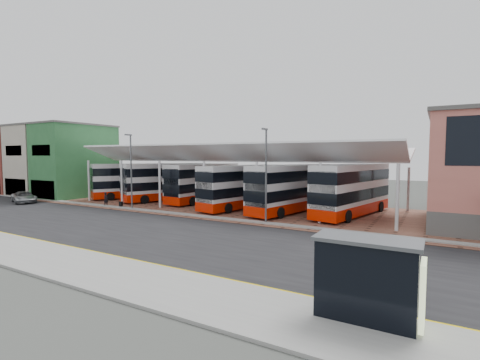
{
  "coord_description": "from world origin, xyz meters",
  "views": [
    {
      "loc": [
        14.63,
        -20.2,
        5.79
      ],
      "look_at": [
        -1.19,
        7.45,
        3.56
      ],
      "focal_mm": 26.0,
      "sensor_mm": 36.0,
      "label": 1
    }
  ],
  "objects_px": {
    "bus_4": "(291,189)",
    "pedestrian": "(106,199)",
    "bus_1": "(168,182)",
    "bus_shelter": "(375,272)",
    "bus_5": "(352,190)",
    "bus_0": "(136,181)",
    "bus_2": "(204,183)",
    "bus_3": "(242,187)",
    "silver_car": "(24,197)"
  },
  "relations": [
    {
      "from": "bus_4",
      "to": "pedestrian",
      "type": "relative_size",
      "value": 7.64
    },
    {
      "from": "bus_1",
      "to": "bus_shelter",
      "type": "xyz_separation_m",
      "value": [
        28.45,
        -21.93,
        -0.51
      ]
    },
    {
      "from": "bus_1",
      "to": "bus_5",
      "type": "bearing_deg",
      "value": 23.72
    },
    {
      "from": "bus_0",
      "to": "pedestrian",
      "type": "relative_size",
      "value": 7.05
    },
    {
      "from": "bus_2",
      "to": "bus_5",
      "type": "height_order",
      "value": "bus_5"
    },
    {
      "from": "bus_2",
      "to": "bus_3",
      "type": "height_order",
      "value": "bus_2"
    },
    {
      "from": "bus_0",
      "to": "bus_1",
      "type": "relative_size",
      "value": 0.95
    },
    {
      "from": "bus_1",
      "to": "silver_car",
      "type": "height_order",
      "value": "bus_1"
    },
    {
      "from": "bus_1",
      "to": "bus_2",
      "type": "distance_m",
      "value": 4.94
    },
    {
      "from": "bus_1",
      "to": "pedestrian",
      "type": "height_order",
      "value": "bus_1"
    },
    {
      "from": "bus_3",
      "to": "bus_shelter",
      "type": "xyz_separation_m",
      "value": [
        16.82,
        -20.85,
        -0.48
      ]
    },
    {
      "from": "bus_3",
      "to": "pedestrian",
      "type": "xyz_separation_m",
      "value": [
        -14.27,
        -6.38,
        -1.54
      ]
    },
    {
      "from": "bus_1",
      "to": "bus_3",
      "type": "bearing_deg",
      "value": 18.03
    },
    {
      "from": "bus_0",
      "to": "silver_car",
      "type": "bearing_deg",
      "value": -99.15
    },
    {
      "from": "pedestrian",
      "to": "bus_shelter",
      "type": "bearing_deg",
      "value": -110.13
    },
    {
      "from": "bus_1",
      "to": "bus_shelter",
      "type": "distance_m",
      "value": 35.92
    },
    {
      "from": "bus_1",
      "to": "bus_shelter",
      "type": "bearing_deg",
      "value": -14.3
    },
    {
      "from": "bus_shelter",
      "to": "bus_5",
      "type": "bearing_deg",
      "value": 103.68
    },
    {
      "from": "bus_1",
      "to": "bus_3",
      "type": "distance_m",
      "value": 11.68
    },
    {
      "from": "silver_car",
      "to": "bus_2",
      "type": "bearing_deg",
      "value": -38.79
    },
    {
      "from": "bus_5",
      "to": "bus_shelter",
      "type": "bearing_deg",
      "value": -64.11
    },
    {
      "from": "bus_0",
      "to": "bus_4",
      "type": "xyz_separation_m",
      "value": [
        22.74,
        -0.92,
        0.07
      ]
    },
    {
      "from": "bus_0",
      "to": "bus_4",
      "type": "bearing_deg",
      "value": 28.63
    },
    {
      "from": "bus_3",
      "to": "bus_4",
      "type": "distance_m",
      "value": 5.58
    },
    {
      "from": "bus_0",
      "to": "pedestrian",
      "type": "bearing_deg",
      "value": -37.66
    },
    {
      "from": "silver_car",
      "to": "bus_5",
      "type": "bearing_deg",
      "value": -54.47
    },
    {
      "from": "pedestrian",
      "to": "bus_shelter",
      "type": "height_order",
      "value": "bus_shelter"
    },
    {
      "from": "bus_2",
      "to": "bus_0",
      "type": "bearing_deg",
      "value": -168.69
    },
    {
      "from": "bus_0",
      "to": "silver_car",
      "type": "relative_size",
      "value": 2.25
    },
    {
      "from": "bus_2",
      "to": "bus_4",
      "type": "height_order",
      "value": "bus_4"
    },
    {
      "from": "bus_3",
      "to": "bus_shelter",
      "type": "height_order",
      "value": "bus_3"
    },
    {
      "from": "bus_0",
      "to": "bus_2",
      "type": "bearing_deg",
      "value": 38.23
    },
    {
      "from": "silver_car",
      "to": "bus_shelter",
      "type": "bearing_deg",
      "value": -85.46
    },
    {
      "from": "bus_0",
      "to": "pedestrian",
      "type": "height_order",
      "value": "bus_0"
    },
    {
      "from": "bus_2",
      "to": "bus_4",
      "type": "relative_size",
      "value": 0.97
    },
    {
      "from": "bus_4",
      "to": "pedestrian",
      "type": "distance_m",
      "value": 20.94
    },
    {
      "from": "bus_0",
      "to": "bus_shelter",
      "type": "bearing_deg",
      "value": -1.81
    },
    {
      "from": "bus_4",
      "to": "pedestrian",
      "type": "xyz_separation_m",
      "value": [
        -19.85,
        -6.46,
        -1.61
      ]
    },
    {
      "from": "bus_1",
      "to": "silver_car",
      "type": "relative_size",
      "value": 2.37
    },
    {
      "from": "bus_3",
      "to": "silver_car",
      "type": "xyz_separation_m",
      "value": [
        -25.76,
        -9.22,
        -1.69
      ]
    },
    {
      "from": "bus_1",
      "to": "bus_4",
      "type": "xyz_separation_m",
      "value": [
        17.21,
        -0.99,
        0.03
      ]
    },
    {
      "from": "bus_5",
      "to": "bus_2",
      "type": "bearing_deg",
      "value": -171.27
    },
    {
      "from": "bus_1",
      "to": "bus_0",
      "type": "bearing_deg",
      "value": -155.93
    },
    {
      "from": "bus_3",
      "to": "pedestrian",
      "type": "relative_size",
      "value": 7.44
    },
    {
      "from": "bus_1",
      "to": "pedestrian",
      "type": "bearing_deg",
      "value": -86.16
    },
    {
      "from": "bus_1",
      "to": "bus_3",
      "type": "height_order",
      "value": "bus_1"
    },
    {
      "from": "bus_3",
      "to": "silver_car",
      "type": "relative_size",
      "value": 2.38
    },
    {
      "from": "bus_3",
      "to": "bus_5",
      "type": "xyz_separation_m",
      "value": [
        11.41,
        1.24,
        0.12
      ]
    },
    {
      "from": "bus_4",
      "to": "bus_shelter",
      "type": "distance_m",
      "value": 23.77
    },
    {
      "from": "bus_1",
      "to": "bus_2",
      "type": "xyz_separation_m",
      "value": [
        4.78,
        1.25,
        -0.01
      ]
    }
  ]
}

